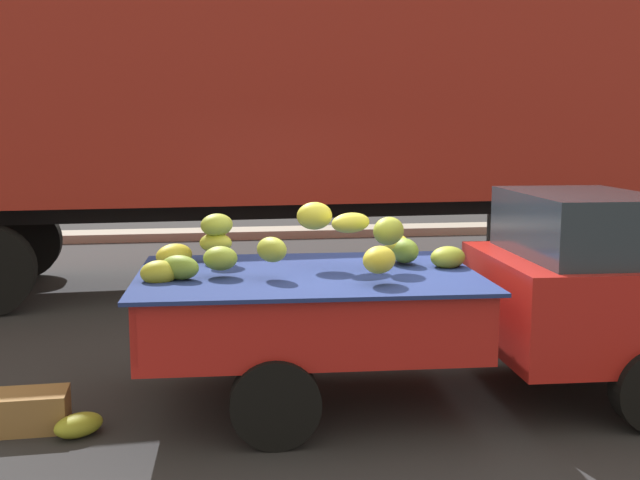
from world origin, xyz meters
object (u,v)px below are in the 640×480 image
object	(u,v)px
pickup_truck	(531,292)
semi_trailer	(269,103)
produce_crate	(32,411)
fallen_banana_bunch_near_tailgate	(79,425)

from	to	relation	value
pickup_truck	semi_trailer	world-z (taller)	semi_trailer
pickup_truck	produce_crate	world-z (taller)	pickup_truck
pickup_truck	semi_trailer	distance (m)	5.50
pickup_truck	produce_crate	bearing A→B (deg)	-175.16
semi_trailer	fallen_banana_bunch_near_tailgate	distance (m)	6.14
semi_trailer	produce_crate	bearing A→B (deg)	-116.22
fallen_banana_bunch_near_tailgate	produce_crate	size ratio (longest dim) A/B	0.71
semi_trailer	produce_crate	xyz separation A→B (m)	(-2.25, -5.11, -2.40)
produce_crate	semi_trailer	bearing A→B (deg)	66.28
semi_trailer	fallen_banana_bunch_near_tailgate	bearing A→B (deg)	-112.05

